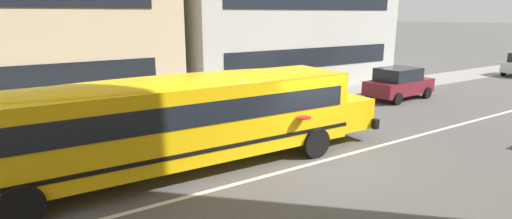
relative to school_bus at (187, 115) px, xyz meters
name	(u,v)px	position (x,y,z in m)	size (l,w,h in m)	color
ground_plane	(321,161)	(3.58, -1.65, -1.61)	(400.00, 400.00, 0.00)	#54514F
sidewalk_far	(213,112)	(3.58, 5.62, -1.61)	(120.00, 3.00, 0.01)	gray
lane_centreline	(321,161)	(3.58, -1.65, -1.61)	(110.00, 0.16, 0.01)	silver
school_bus	(187,115)	(0.00, 0.00, 0.00)	(12.18, 3.05, 2.71)	yellow
parked_car_maroon_near_corner	(399,83)	(13.06, 2.93, -0.77)	(3.99, 2.06, 1.64)	maroon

